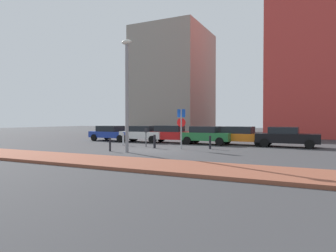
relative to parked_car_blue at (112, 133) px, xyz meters
name	(u,v)px	position (x,y,z in m)	size (l,w,h in m)	color
ground_plane	(152,150)	(7.65, -5.98, -0.75)	(120.00, 120.00, 0.00)	#38383A
sidewalk_brick	(89,160)	(7.65, -12.15, -0.68)	(40.00, 3.08, 0.14)	brown
parked_car_blue	(112,133)	(0.00, 0.00, 0.00)	(4.66, 2.25, 1.43)	#1E389E
parked_car_white	(143,134)	(3.42, -0.03, 0.02)	(4.07, 2.20, 1.45)	white
parked_car_red	(172,134)	(6.14, 0.36, 0.04)	(4.45, 2.25, 1.50)	red
parked_car_green	(207,135)	(9.41, 0.12, 0.03)	(4.13, 2.23, 1.47)	#237238
parked_car_orange	(241,135)	(12.06, 0.68, 0.03)	(4.44, 2.08, 1.47)	orange
parked_car_black	(287,137)	(15.51, 0.24, 0.02)	(4.44, 2.05, 1.48)	black
parking_sign_post	(181,124)	(9.16, -4.60, 0.98)	(0.59, 0.14, 2.76)	gray
parking_meter	(146,135)	(6.16, -4.20, 0.14)	(0.18, 0.14, 1.36)	#4C4C51
street_lamp	(127,86)	(6.97, -7.94, 3.32)	(0.70, 0.36, 6.89)	gray
traffic_bollard_near	(210,142)	(10.90, -3.63, -0.29)	(0.15, 0.15, 0.91)	black
traffic_bollard_mid	(155,141)	(7.20, -4.80, -0.27)	(0.17, 0.17, 0.95)	black
traffic_bollard_far	(110,144)	(5.60, -7.81, -0.32)	(0.12, 0.12, 0.86)	black
traffic_bollard_edge	(123,139)	(3.80, -3.70, -0.26)	(0.15, 0.15, 0.97)	#B7B7BC
building_under_construction	(174,81)	(-4.75, 24.44, 8.04)	(11.28, 12.96, 17.57)	gray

